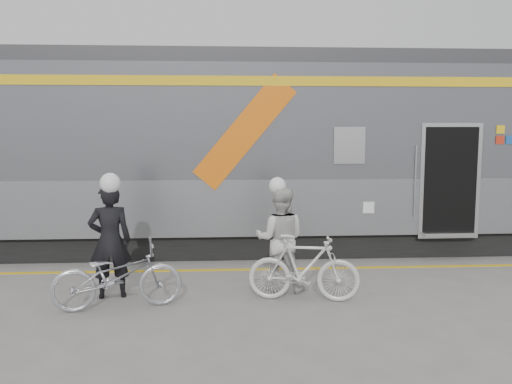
{
  "coord_description": "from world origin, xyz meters",
  "views": [
    {
      "loc": [
        -0.53,
        -7.51,
        2.6
      ],
      "look_at": [
        0.04,
        1.6,
        1.5
      ],
      "focal_mm": 38.0,
      "sensor_mm": 36.0,
      "label": 1
    }
  ],
  "objects": [
    {
      "name": "bicycle_left",
      "position": [
        -2.04,
        0.14,
        0.48
      ],
      "size": [
        1.93,
        0.99,
        0.96
      ],
      "primitive_type": "imported",
      "rotation": [
        0.0,
        0.0,
        1.77
      ],
      "color": "#ADAEB5",
      "rests_on": "ground"
    },
    {
      "name": "safety_strip",
      "position": [
        0.0,
        2.15,
        0.0
      ],
      "size": [
        24.0,
        0.12,
        0.01
      ],
      "primitive_type": "cube",
      "color": "gold",
      "rests_on": "ground"
    },
    {
      "name": "man",
      "position": [
        -2.24,
        0.69,
        0.88
      ],
      "size": [
        0.71,
        0.54,
        1.75
      ],
      "primitive_type": "imported",
      "rotation": [
        0.0,
        0.0,
        3.34
      ],
      "color": "black",
      "rests_on": "ground"
    },
    {
      "name": "ground",
      "position": [
        0.0,
        0.0,
        0.0
      ],
      "size": [
        90.0,
        90.0,
        0.0
      ],
      "primitive_type": "plane",
      "color": "slate",
      "rests_on": "ground"
    },
    {
      "name": "train",
      "position": [
        1.7,
        4.19,
        2.05
      ],
      "size": [
        24.0,
        3.17,
        4.1
      ],
      "color": "black",
      "rests_on": "ground"
    },
    {
      "name": "helmet_woman",
      "position": [
        0.38,
        0.87,
        1.8
      ],
      "size": [
        0.27,
        0.27,
        0.27
      ],
      "primitive_type": "sphere",
      "color": "white",
      "rests_on": "woman"
    },
    {
      "name": "bicycle_right",
      "position": [
        0.68,
        0.32,
        0.51
      ],
      "size": [
        1.74,
        0.78,
        1.01
      ],
      "primitive_type": "imported",
      "rotation": [
        0.0,
        0.0,
        1.39
      ],
      "color": "silver",
      "rests_on": "ground"
    },
    {
      "name": "woman",
      "position": [
        0.38,
        0.87,
        0.83
      ],
      "size": [
        0.91,
        0.77,
        1.67
      ],
      "primitive_type": "imported",
      "rotation": [
        0.0,
        0.0,
        2.96
      ],
      "color": "beige",
      "rests_on": "ground"
    },
    {
      "name": "helmet_man",
      "position": [
        -2.24,
        0.69,
        1.9
      ],
      "size": [
        0.3,
        0.3,
        0.3
      ],
      "primitive_type": "sphere",
      "color": "white",
      "rests_on": "man"
    }
  ]
}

